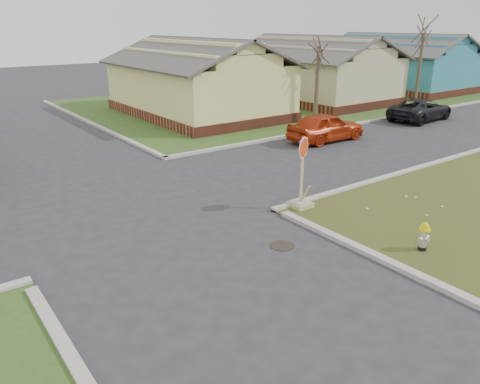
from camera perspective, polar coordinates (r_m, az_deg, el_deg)
ground at (r=11.44m, az=-4.97°, el=-8.55°), size 120.00×120.00×0.00m
verge_far_right at (r=38.42m, az=9.38°, el=11.56°), size 37.00×19.00×0.05m
curbs at (r=15.57m, az=-14.64°, el=-1.20°), size 80.00×40.00×0.12m
manhole at (r=12.24m, az=5.15°, el=-6.52°), size 0.64×0.64×0.01m
side_house_yellow at (r=29.53m, az=-5.32°, el=13.52°), size 7.60×11.60×4.70m
side_house_tan at (r=35.70m, az=9.00°, el=14.47°), size 7.60×11.60×4.70m
side_house_teal at (r=43.33m, az=18.75°, el=14.62°), size 7.60×11.60×4.70m
tree_mid_right at (r=27.06m, az=9.35°, el=12.69°), size 0.22×0.22×4.20m
tree_far_right at (r=34.99m, az=21.00°, el=13.73°), size 0.22×0.22×4.76m
fire_hydrant at (r=12.57m, az=21.51°, el=-4.89°), size 0.28×0.28×0.75m
stop_sign at (r=14.51m, az=7.45°, el=-0.01°), size 0.63×0.62×2.24m
red_sedan at (r=23.23m, az=10.44°, el=7.82°), size 4.11×1.72×1.39m
dark_pickup at (r=29.93m, az=21.16°, el=9.37°), size 4.71×2.48×1.27m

